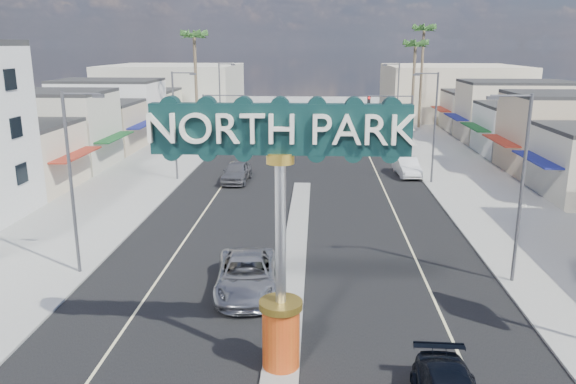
# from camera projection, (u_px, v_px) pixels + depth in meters

# --- Properties ---
(ground) EXTENTS (160.00, 160.00, 0.00)m
(ground) POSITION_uv_depth(u_px,v_px,m) (303.00, 182.00, 46.82)
(ground) COLOR gray
(ground) RESTS_ON ground
(road) EXTENTS (20.00, 120.00, 0.01)m
(road) POSITION_uv_depth(u_px,v_px,m) (303.00, 182.00, 46.82)
(road) COLOR black
(road) RESTS_ON ground
(median_island) EXTENTS (1.30, 30.00, 0.16)m
(median_island) POSITION_uv_depth(u_px,v_px,m) (295.00, 248.00, 31.35)
(median_island) COLOR gray
(median_island) RESTS_ON ground
(sidewalk_left) EXTENTS (8.00, 120.00, 0.12)m
(sidewalk_left) POSITION_uv_depth(u_px,v_px,m) (138.00, 179.00, 47.52)
(sidewalk_left) COLOR gray
(sidewalk_left) RESTS_ON ground
(sidewalk_right) EXTENTS (8.00, 120.00, 0.12)m
(sidewalk_right) POSITION_uv_depth(u_px,v_px,m) (473.00, 183.00, 46.09)
(sidewalk_right) COLOR gray
(sidewalk_right) RESTS_ON ground
(storefront_row_left) EXTENTS (12.00, 42.00, 6.00)m
(storefront_row_left) POSITION_uv_depth(u_px,v_px,m) (82.00, 123.00, 59.84)
(storefront_row_left) COLOR beige
(storefront_row_left) RESTS_ON ground
(storefront_row_right) EXTENTS (12.00, 42.00, 6.00)m
(storefront_row_right) POSITION_uv_depth(u_px,v_px,m) (541.00, 126.00, 57.39)
(storefront_row_right) COLOR #B7B29E
(storefront_row_right) RESTS_ON ground
(backdrop_far_left) EXTENTS (20.00, 20.00, 8.00)m
(backdrop_far_left) POSITION_uv_depth(u_px,v_px,m) (174.00, 90.00, 90.39)
(backdrop_far_left) COLOR #B7B29E
(backdrop_far_left) RESTS_ON ground
(backdrop_far_right) EXTENTS (20.00, 20.00, 8.00)m
(backdrop_far_right) POSITION_uv_depth(u_px,v_px,m) (451.00, 91.00, 88.14)
(backdrop_far_right) COLOR beige
(backdrop_far_right) RESTS_ON ground
(gateway_sign) EXTENTS (8.20, 1.50, 9.15)m
(gateway_sign) POSITION_uv_depth(u_px,v_px,m) (280.00, 208.00, 18.25)
(gateway_sign) COLOR red
(gateway_sign) RESTS_ON median_island
(traffic_signal_left) EXTENTS (5.09, 0.45, 6.00)m
(traffic_signal_left) POSITION_uv_depth(u_px,v_px,m) (220.00, 111.00, 59.72)
(traffic_signal_left) COLOR #47474C
(traffic_signal_left) RESTS_ON ground
(traffic_signal_right) EXTENTS (5.09, 0.45, 6.00)m
(traffic_signal_right) POSITION_uv_depth(u_px,v_px,m) (394.00, 112.00, 58.78)
(traffic_signal_right) COLOR #47474C
(traffic_signal_right) RESTS_ON ground
(streetlight_l_near) EXTENTS (2.03, 0.22, 9.00)m
(streetlight_l_near) POSITION_uv_depth(u_px,v_px,m) (74.00, 175.00, 26.75)
(streetlight_l_near) COLOR #47474C
(streetlight_l_near) RESTS_ON ground
(streetlight_l_mid) EXTENTS (2.03, 0.22, 9.00)m
(streetlight_l_mid) POSITION_uv_depth(u_px,v_px,m) (176.00, 120.00, 46.07)
(streetlight_l_mid) COLOR #47474C
(streetlight_l_mid) RESTS_ON ground
(streetlight_l_far) EXTENTS (2.03, 0.22, 9.00)m
(streetlight_l_far) POSITION_uv_depth(u_px,v_px,m) (221.00, 97.00, 67.31)
(streetlight_l_far) COLOR #47474C
(streetlight_l_far) RESTS_ON ground
(streetlight_r_near) EXTENTS (2.03, 0.22, 9.00)m
(streetlight_r_near) POSITION_uv_depth(u_px,v_px,m) (519.00, 180.00, 25.68)
(streetlight_r_near) COLOR #47474C
(streetlight_r_near) RESTS_ON ground
(streetlight_r_mid) EXTENTS (2.03, 0.22, 9.00)m
(streetlight_r_mid) POSITION_uv_depth(u_px,v_px,m) (433.00, 122.00, 45.00)
(streetlight_r_mid) COLOR #47474C
(streetlight_r_mid) RESTS_ON ground
(streetlight_r_far) EXTENTS (2.03, 0.22, 9.00)m
(streetlight_r_far) POSITION_uv_depth(u_px,v_px,m) (396.00, 97.00, 66.25)
(streetlight_r_far) COLOR #47474C
(streetlight_r_far) RESTS_ON ground
(palm_left_far) EXTENTS (2.60, 2.60, 13.10)m
(palm_left_far) POSITION_uv_depth(u_px,v_px,m) (194.00, 41.00, 63.88)
(palm_left_far) COLOR brown
(palm_left_far) RESTS_ON ground
(palm_right_mid) EXTENTS (2.60, 2.60, 12.10)m
(palm_right_mid) POSITION_uv_depth(u_px,v_px,m) (415.00, 49.00, 68.57)
(palm_right_mid) COLOR brown
(palm_right_mid) RESTS_ON ground
(palm_right_far) EXTENTS (2.60, 2.60, 14.10)m
(palm_right_far) POSITION_uv_depth(u_px,v_px,m) (424.00, 35.00, 73.81)
(palm_right_far) COLOR brown
(palm_right_far) RESTS_ON ground
(suv_left) EXTENTS (3.32, 6.22, 1.66)m
(suv_left) POSITION_uv_depth(u_px,v_px,m) (247.00, 275.00, 25.79)
(suv_left) COLOR #9FA0A3
(suv_left) RESTS_ON ground
(car_parked_left) EXTENTS (2.25, 5.15, 1.73)m
(car_parked_left) POSITION_uv_depth(u_px,v_px,m) (237.00, 172.00, 46.58)
(car_parked_left) COLOR slate
(car_parked_left) RESTS_ON ground
(car_parked_right) EXTENTS (2.03, 4.96, 1.60)m
(car_parked_right) POSITION_uv_depth(u_px,v_px,m) (407.00, 167.00, 48.82)
(car_parked_right) COLOR silver
(car_parked_right) RESTS_ON ground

